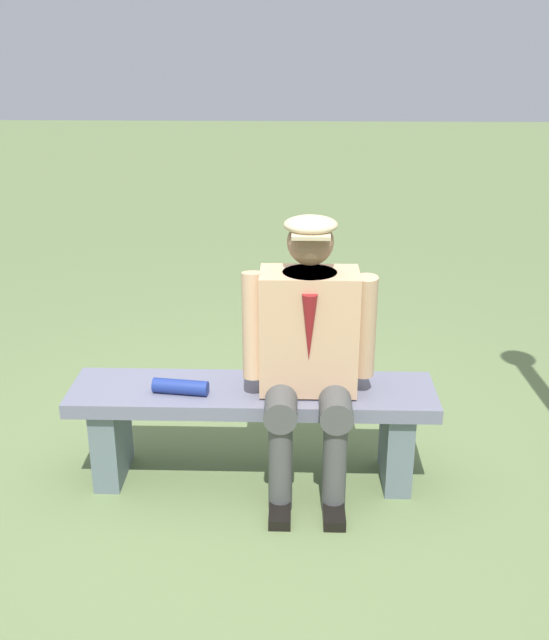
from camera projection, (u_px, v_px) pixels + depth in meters
The scene contains 4 objects.
ground_plane at pixel (253, 476), 3.77m from camera, with size 30.00×30.00×0.00m, color #677C4A.
bench at pixel (253, 414), 3.64m from camera, with size 1.74×0.41×0.49m.
seated_man at pixel (309, 346), 3.44m from camera, with size 0.62×0.56×1.33m.
rolled_magazine at pixel (180, 387), 3.53m from camera, with size 0.07×0.07×0.26m, color navy.
Camera 1 is at (-0.20, 3.22, 2.10)m, focal length 42.37 mm.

